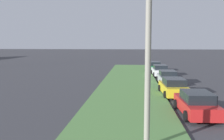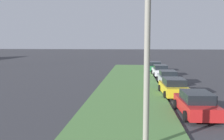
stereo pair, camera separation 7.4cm
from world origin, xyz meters
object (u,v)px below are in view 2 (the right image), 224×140
(parked_car_red, at_px, (196,104))
(parked_car_yellow, at_px, (173,87))
(parked_car_silver, at_px, (168,78))
(parked_car_green, at_px, (155,67))
(streetlight, at_px, (156,43))
(parked_car_white, at_px, (160,71))

(parked_car_red, bearing_deg, parked_car_yellow, 2.33)
(parked_car_red, distance_m, parked_car_yellow, 5.62)
(parked_car_red, xyz_separation_m, parked_car_yellow, (5.60, 0.46, 0.00))
(parked_car_silver, bearing_deg, parked_car_green, 1.02)
(parked_car_silver, height_order, streetlight, streetlight)
(parked_car_yellow, relative_size, parked_car_silver, 1.02)
(parked_car_yellow, height_order, streetlight, streetlight)
(parked_car_red, height_order, parked_car_green, same)
(parked_car_white, height_order, parked_car_green, same)
(parked_car_red, height_order, parked_car_silver, same)
(parked_car_yellow, height_order, parked_car_green, same)
(streetlight, bearing_deg, parked_car_yellow, -12.74)
(parked_car_yellow, bearing_deg, parked_car_white, -3.77)
(parked_car_white, xyz_separation_m, streetlight, (-22.80, 2.58, 3.67))
(parked_car_red, distance_m, streetlight, 6.95)
(parked_car_yellow, distance_m, parked_car_green, 17.44)
(parked_car_yellow, distance_m, streetlight, 11.61)
(parked_car_yellow, xyz_separation_m, parked_car_white, (12.06, -0.16, 0.00))
(parked_car_red, xyz_separation_m, parked_car_green, (23.04, 0.52, 0.00))
(parked_car_red, relative_size, streetlight, 0.58)
(parked_car_green, bearing_deg, parked_car_white, -174.92)
(parked_car_silver, xyz_separation_m, parked_car_green, (11.84, 0.31, 0.00))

